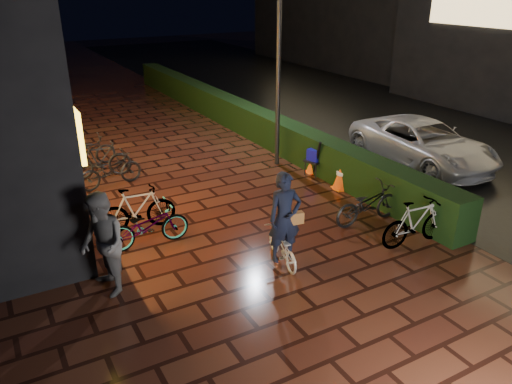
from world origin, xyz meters
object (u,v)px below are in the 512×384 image
cyclist (284,231)px  traffic_barrier (327,168)px  cart_assembly (316,156)px  bystander_person (102,245)px  van (423,143)px

cyclist → traffic_barrier: cyclist is taller
cyclist → cart_assembly: 4.85m
bystander_person → cart_assembly: (6.46, 2.85, -0.37)m
van → cyclist: size_ratio=2.47×
traffic_barrier → cart_assembly: size_ratio=1.63×
van → cart_assembly: size_ratio=4.27×
cyclist → traffic_barrier: (3.33, 3.07, -0.34)m
bystander_person → cyclist: cyclist is taller
cart_assembly → cyclist: bearing=-132.9°
bystander_person → cyclist: bearing=72.2°
cyclist → cart_assembly: cyclist is taller
bystander_person → cart_assembly: size_ratio=1.72×
traffic_barrier → bystander_person: bearing=-159.9°
van → traffic_barrier: (-3.20, 0.29, -0.29)m
traffic_barrier → cyclist: bearing=-137.4°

